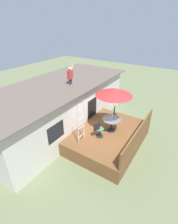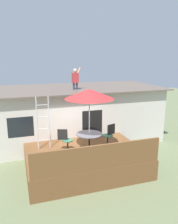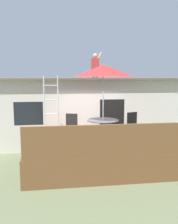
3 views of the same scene
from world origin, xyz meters
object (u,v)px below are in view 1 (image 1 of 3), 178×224
at_px(patio_table, 112,122).
at_px(patio_chair_left, 99,130).
at_px(step_ladder, 81,123).
at_px(person_figure, 70,74).
at_px(patio_chair_right, 114,115).
at_px(patio_umbrella, 114,92).

relative_size(patio_table, patio_chair_left, 1.13).
bearing_deg(step_ladder, person_figure, 47.59).
relative_size(patio_table, patio_chair_right, 1.13).
height_order(person_figure, patio_chair_right, person_figure).
distance_m(step_ladder, patio_chair_left, 1.16).
height_order(step_ladder, person_figure, person_figure).
bearing_deg(patio_chair_right, patio_table, 0.00).
relative_size(patio_umbrella, person_figure, 2.29).
relative_size(step_ladder, patio_chair_left, 2.39).
xyz_separation_m(step_ladder, patio_chair_left, (0.80, -0.55, -0.64)).
xyz_separation_m(person_figure, patio_chair_right, (0.75, -2.64, -2.25)).
height_order(patio_table, step_ladder, step_ladder).
bearing_deg(person_figure, patio_umbrella, -94.63).
bearing_deg(patio_chair_left, step_ladder, 165.10).
height_order(patio_umbrella, step_ladder, patio_umbrella).
xyz_separation_m(patio_umbrella, patio_chair_left, (-0.89, 0.32, -1.89)).
bearing_deg(person_figure, patio_chair_left, -113.06).
relative_size(patio_table, step_ladder, 0.47).
bearing_deg(patio_umbrella, person_figure, 85.37).
bearing_deg(patio_table, step_ladder, 153.00).
bearing_deg(patio_chair_left, patio_umbrella, 0.00).
distance_m(step_ladder, person_figure, 3.29).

